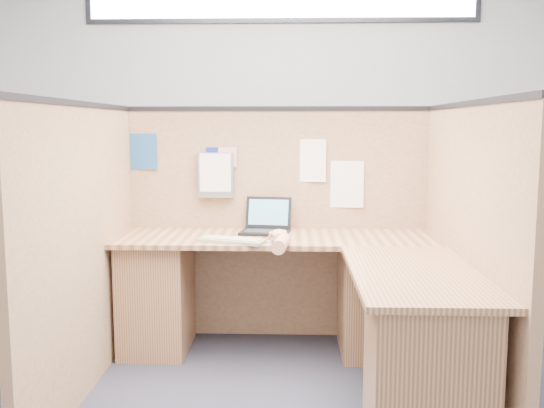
{
  "coord_description": "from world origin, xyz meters",
  "views": [
    {
      "loc": [
        0.09,
        -2.98,
        1.4
      ],
      "look_at": [
        -0.02,
        0.5,
        0.95
      ],
      "focal_mm": 40.0,
      "sensor_mm": 36.0,
      "label": 1
    }
  ],
  "objects_px": {
    "laptop": "(265,224)",
    "l_desk": "(307,309)",
    "keyboard": "(232,240)",
    "mouse": "(279,239)"
  },
  "relations": [
    {
      "from": "laptop",
      "to": "l_desk",
      "type": "bearing_deg",
      "value": -56.34
    },
    {
      "from": "keyboard",
      "to": "mouse",
      "type": "bearing_deg",
      "value": 18.8
    },
    {
      "from": "l_desk",
      "to": "mouse",
      "type": "distance_m",
      "value": 0.44
    },
    {
      "from": "l_desk",
      "to": "keyboard",
      "type": "bearing_deg",
      "value": 156.66
    },
    {
      "from": "l_desk",
      "to": "laptop",
      "type": "xyz_separation_m",
      "value": [
        -0.26,
        0.55,
        0.39
      ]
    },
    {
      "from": "laptop",
      "to": "keyboard",
      "type": "height_order",
      "value": "laptop"
    },
    {
      "from": "l_desk",
      "to": "mouse",
      "type": "relative_size",
      "value": 16.8
    },
    {
      "from": "l_desk",
      "to": "keyboard",
      "type": "height_order",
      "value": "keyboard"
    },
    {
      "from": "laptop",
      "to": "mouse",
      "type": "relative_size",
      "value": 2.8
    },
    {
      "from": "keyboard",
      "to": "mouse",
      "type": "xyz_separation_m",
      "value": [
        0.28,
        0.0,
        0.01
      ]
    }
  ]
}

